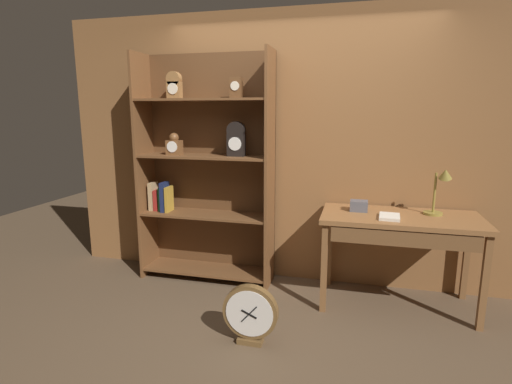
{
  "coord_description": "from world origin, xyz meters",
  "views": [
    {
      "loc": [
        0.58,
        -2.54,
        1.67
      ],
      "look_at": [
        -0.25,
        0.64,
        1.0
      ],
      "focal_mm": 28.1,
      "sensor_mm": 36.0,
      "label": 1
    }
  ],
  "objects_px": {
    "bookshelf": "(205,171)",
    "toolbox_small": "(359,206)",
    "workbench": "(401,227)",
    "open_repair_manual": "(389,217)",
    "round_clock_large": "(250,314)",
    "desk_lamp": "(440,189)"
  },
  "relations": [
    {
      "from": "bookshelf",
      "to": "toolbox_small",
      "type": "distance_m",
      "value": 1.5
    },
    {
      "from": "bookshelf",
      "to": "open_repair_manual",
      "type": "xyz_separation_m",
      "value": [
        1.72,
        -0.29,
        -0.27
      ]
    },
    {
      "from": "toolbox_small",
      "to": "open_repair_manual",
      "type": "xyz_separation_m",
      "value": [
        0.25,
        -0.19,
        -0.03
      ]
    },
    {
      "from": "desk_lamp",
      "to": "round_clock_large",
      "type": "height_order",
      "value": "desk_lamp"
    },
    {
      "from": "toolbox_small",
      "to": "round_clock_large",
      "type": "xyz_separation_m",
      "value": [
        -0.73,
        -0.96,
        -0.63
      ]
    },
    {
      "from": "round_clock_large",
      "to": "open_repair_manual",
      "type": "bearing_deg",
      "value": 38.51
    },
    {
      "from": "workbench",
      "to": "bookshelf",
      "type": "bearing_deg",
      "value": 173.69
    },
    {
      "from": "workbench",
      "to": "round_clock_large",
      "type": "bearing_deg",
      "value": -141.12
    },
    {
      "from": "workbench",
      "to": "toolbox_small",
      "type": "distance_m",
      "value": 0.39
    },
    {
      "from": "toolbox_small",
      "to": "round_clock_large",
      "type": "distance_m",
      "value": 1.36
    },
    {
      "from": "open_repair_manual",
      "to": "round_clock_large",
      "type": "distance_m",
      "value": 1.38
    },
    {
      "from": "toolbox_small",
      "to": "open_repair_manual",
      "type": "bearing_deg",
      "value": -37.26
    },
    {
      "from": "toolbox_small",
      "to": "round_clock_large",
      "type": "relative_size",
      "value": 0.33
    },
    {
      "from": "round_clock_large",
      "to": "toolbox_small",
      "type": "bearing_deg",
      "value": 52.95
    },
    {
      "from": "desk_lamp",
      "to": "toolbox_small",
      "type": "relative_size",
      "value": 2.78
    },
    {
      "from": "desk_lamp",
      "to": "toolbox_small",
      "type": "bearing_deg",
      "value": -179.5
    },
    {
      "from": "toolbox_small",
      "to": "desk_lamp",
      "type": "bearing_deg",
      "value": 0.5
    },
    {
      "from": "bookshelf",
      "to": "open_repair_manual",
      "type": "bearing_deg",
      "value": -9.66
    },
    {
      "from": "workbench",
      "to": "desk_lamp",
      "type": "height_order",
      "value": "desk_lamp"
    },
    {
      "from": "open_repair_manual",
      "to": "round_clock_large",
      "type": "bearing_deg",
      "value": -137.45
    },
    {
      "from": "desk_lamp",
      "to": "open_repair_manual",
      "type": "bearing_deg",
      "value": -154.17
    },
    {
      "from": "workbench",
      "to": "toolbox_small",
      "type": "bearing_deg",
      "value": 164.55
    }
  ]
}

